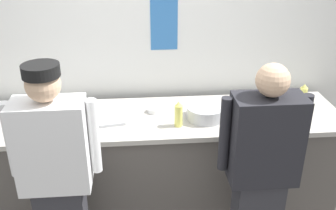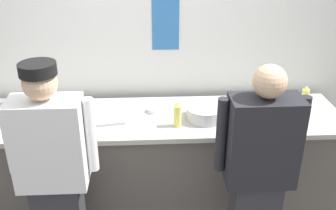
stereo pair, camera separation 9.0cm
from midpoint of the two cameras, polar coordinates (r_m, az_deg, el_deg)
The scene contains 13 objects.
wall_back at distance 3.40m, azimuth -2.19°, elevation 10.84°, with size 4.93×0.11×2.94m.
prep_counter at distance 3.37m, azimuth -1.74°, elevation -8.45°, with size 3.14×0.74×0.90m.
chef_near_left at distance 2.66m, azimuth -15.53°, elevation -9.44°, with size 0.59×0.24×1.60m.
chef_center at distance 2.68m, azimuth 14.16°, elevation -9.48°, with size 0.59×0.24×1.58m.
plate_stack_rear at distance 3.06m, azimuth 11.68°, elevation -2.14°, with size 0.20×0.20×0.08m.
mixing_bowl_steel at distance 3.09m, azimuth 6.32°, elevation -1.17°, with size 0.30×0.30×0.11m, color #B7BABF.
sheet_tray at distance 3.15m, azimuth -10.26°, elevation -1.73°, with size 0.49×0.34×0.02m, color #B7BABF.
squeeze_bottle_primary at distance 2.95m, azimuth 2.32°, elevation -1.39°, with size 0.06×0.06×0.21m.
squeeze_bottle_secondary at distance 3.48m, azimuth 20.24°, elevation 1.17°, with size 0.06×0.06×0.19m.
ramekin_orange_sauce at distance 3.20m, azimuth -1.28°, elevation -0.68°, with size 0.11×0.11×0.04m.
ramekin_green_sauce at distance 3.32m, azimuth -21.11°, elevation -1.45°, with size 0.10×0.10×0.05m.
deli_cup at distance 3.12m, azimuth -18.97°, elevation -2.30°, with size 0.09×0.09×0.11m, color white.
chefs_knife at distance 3.34m, azimuth 18.14°, elevation -1.18°, with size 0.27×0.03×0.02m.
Camera 2 is at (-0.00, -2.40, 2.34)m, focal length 41.43 mm.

